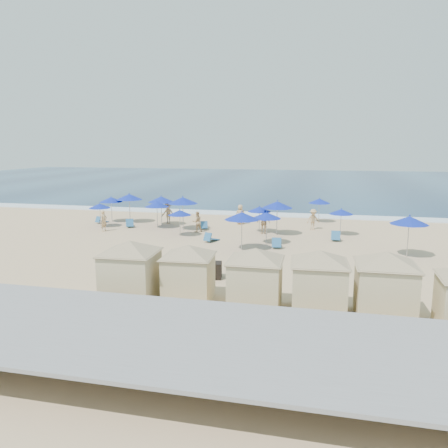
{
  "coord_description": "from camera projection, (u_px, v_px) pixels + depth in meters",
  "views": [
    {
      "loc": [
        5.33,
        -26.61,
        6.7
      ],
      "look_at": [
        -1.55,
        3.0,
        1.22
      ],
      "focal_mm": 35.0,
      "sensor_mm": 36.0,
      "label": 1
    }
  ],
  "objects": [
    {
      "name": "beachgoer_0",
      "position": [
        104.0,
        221.0,
        34.45
      ],
      "size": [
        0.53,
        0.68,
        1.67
      ],
      "primitive_type": "imported",
      "rotation": [
        0.0,
        0.0,
        1.34
      ],
      "color": "tan",
      "rests_on": "ground"
    },
    {
      "name": "umbrella_10",
      "position": [
        341.0,
        212.0,
        32.78
      ],
      "size": [
        1.82,
        1.82,
        2.07
      ],
      "color": "#A5A8AD",
      "rests_on": "ground"
    },
    {
      "name": "beachgoer_3",
      "position": [
        313.0,
        219.0,
        35.15
      ],
      "size": [
        1.24,
        1.06,
        1.67
      ],
      "primitive_type": "imported",
      "rotation": [
        0.0,
        0.0,
        0.5
      ],
      "color": "tan",
      "rests_on": "ground"
    },
    {
      "name": "beach_chair_5",
      "position": [
        336.0,
        237.0,
        31.14
      ],
      "size": [
        0.67,
        1.42,
        0.77
      ],
      "color": "#276092",
      "rests_on": "ground"
    },
    {
      "name": "cabana_2",
      "position": [
        255.0,
        271.0,
        17.91
      ],
      "size": [
        4.53,
        4.53,
        2.84
      ],
      "color": "beige",
      "rests_on": "ground"
    },
    {
      "name": "beach_chair_0",
      "position": [
        101.0,
        221.0,
        38.18
      ],
      "size": [
        0.88,
        1.26,
        0.63
      ],
      "color": "#276092",
      "rests_on": "ground"
    },
    {
      "name": "seawall",
      "position": [
        159.0,
        326.0,
        14.83
      ],
      "size": [
        160.0,
        6.1,
        1.22
      ],
      "color": "gray",
      "rests_on": "ground"
    },
    {
      "name": "trash_bin",
      "position": [
        213.0,
        270.0,
        22.3
      ],
      "size": [
        0.94,
        0.94,
        0.82
      ],
      "primitive_type": "cube",
      "rotation": [
        0.0,
        0.0,
        0.16
      ],
      "color": "black",
      "rests_on": "ground"
    },
    {
      "name": "surf_line",
      "position": [
        268.0,
        214.0,
        42.73
      ],
      "size": [
        160.0,
        2.5,
        0.08
      ],
      "primitive_type": "cube",
      "color": "white",
      "rests_on": "ground"
    },
    {
      "name": "umbrella_7",
      "position": [
        259.0,
        209.0,
        33.84
      ],
      "size": [
        1.85,
        1.85,
        2.1
      ],
      "color": "#A5A8AD",
      "rests_on": "ground"
    },
    {
      "name": "umbrella_1",
      "position": [
        100.0,
        206.0,
        36.08
      ],
      "size": [
        1.8,
        1.8,
        2.05
      ],
      "color": "#A5A8AD",
      "rests_on": "ground"
    },
    {
      "name": "ocean",
      "position": [
        296.0,
        182.0,
        80.6
      ],
      "size": [
        160.0,
        80.0,
        0.06
      ],
      "primitive_type": "cube",
      "color": "#0D264B",
      "rests_on": "ground"
    },
    {
      "name": "cabana_0",
      "position": [
        130.0,
        263.0,
        18.82
      ],
      "size": [
        4.71,
        4.71,
        2.96
      ],
      "color": "beige",
      "rests_on": "ground"
    },
    {
      "name": "umbrella_13",
      "position": [
        161.0,
        199.0,
        36.8
      ],
      "size": [
        2.25,
        2.25,
        2.56
      ],
      "color": "#A5A8AD",
      "rests_on": "ground"
    },
    {
      "name": "cabana_3",
      "position": [
        319.0,
        274.0,
        17.44
      ],
      "size": [
        4.56,
        4.56,
        2.87
      ],
      "color": "beige",
      "rests_on": "ground"
    },
    {
      "name": "umbrella_6",
      "position": [
        242.0,
        216.0,
        27.92
      ],
      "size": [
        2.28,
        2.28,
        2.6
      ],
      "color": "#A5A8AD",
      "rests_on": "ground"
    },
    {
      "name": "umbrella_5",
      "position": [
        183.0,
        200.0,
        34.79
      ],
      "size": [
        2.41,
        2.41,
        2.75
      ],
      "color": "#A5A8AD",
      "rests_on": "ground"
    },
    {
      "name": "umbrella_0",
      "position": [
        111.0,
        200.0,
        38.47
      ],
      "size": [
        2.02,
        2.02,
        2.3
      ],
      "color": "#A5A8AD",
      "rests_on": "ground"
    },
    {
      "name": "cabana_4",
      "position": [
        386.0,
        277.0,
        16.89
      ],
      "size": [
        4.71,
        4.71,
        2.96
      ],
      "color": "beige",
      "rests_on": "ground"
    },
    {
      "name": "umbrella_9",
      "position": [
        319.0,
        201.0,
        38.33
      ],
      "size": [
        1.92,
        1.92,
        2.18
      ],
      "color": "#A5A8AD",
      "rests_on": "ground"
    },
    {
      "name": "beach_chair_3",
      "position": [
        211.0,
        238.0,
        30.77
      ],
      "size": [
        1.0,
        1.39,
        0.7
      ],
      "color": "#276092",
      "rests_on": "ground"
    },
    {
      "name": "beachgoer_1",
      "position": [
        197.0,
        222.0,
        34.19
      ],
      "size": [
        1.0,
        0.96,
        1.62
      ],
      "primitive_type": "imported",
      "rotation": [
        0.0,
        0.0,
        3.77
      ],
      "color": "tan",
      "rests_on": "ground"
    },
    {
      "name": "beachgoer_5",
      "position": [
        168.0,
        213.0,
        37.75
      ],
      "size": [
        1.28,
        0.87,
        1.83
      ],
      "primitive_type": "imported",
      "rotation": [
        0.0,
        0.0,
        6.11
      ],
      "color": "tan",
      "rests_on": "ground"
    },
    {
      "name": "beachgoer_4",
      "position": [
        240.0,
        214.0,
        37.52
      ],
      "size": [
        0.94,
        0.72,
        1.7
      ],
      "primitive_type": "imported",
      "rotation": [
        0.0,
        0.0,
        3.38
      ],
      "color": "tan",
      "rests_on": "ground"
    },
    {
      "name": "umbrella_11",
      "position": [
        409.0,
        220.0,
        26.26
      ],
      "size": [
        2.29,
        2.29,
        2.6
      ],
      "color": "#A5A8AD",
      "rests_on": "ground"
    },
    {
      "name": "umbrella_12",
      "position": [
        277.0,
        205.0,
        32.79
      ],
      "size": [
        2.34,
        2.34,
        2.66
      ],
      "color": "#A5A8AD",
      "rests_on": "ground"
    },
    {
      "name": "beachgoer_2",
      "position": [
        263.0,
        223.0,
        33.55
      ],
      "size": [
        1.01,
        0.47,
        1.68
      ],
      "primitive_type": "imported",
      "rotation": [
        0.0,
        0.0,
        0.06
      ],
      "color": "tan",
      "rests_on": "ground"
    },
    {
      "name": "beach_chair_1",
      "position": [
        130.0,
        224.0,
        36.26
      ],
      "size": [
        1.12,
        1.5,
        0.76
      ],
      "color": "#276092",
      "rests_on": "ground"
    },
    {
      "name": "beach_chair_2",
      "position": [
        204.0,
        226.0,
        35.47
      ],
      "size": [
        0.9,
        1.38,
        0.7
      ],
      "color": "#276092",
      "rests_on": "ground"
    },
    {
      "name": "cabana_1",
      "position": [
        189.0,
        266.0,
        18.86
      ],
      "size": [
        4.36,
        4.36,
        2.74
      ],
      "color": "beige",
      "rests_on": "ground"
    },
    {
      "name": "ground",
      "position": [
        237.0,
        252.0,
        27.88
      ],
      "size": [
        160.0,
        160.0,
        0.0
      ],
      "primitive_type": "plane",
      "color": "tan",
      "rests_on": "ground"
    },
    {
      "name": "umbrella_4",
      "position": [
        157.0,
        204.0,
        35.56
      ],
      "size": [
        2.0,
        2.0,
        2.27
      ],
      "color": "#A5A8AD",
      "rests_on": "ground"
    },
    {
      "name": "beach_chair_4",
      "position": [
        277.0,
        244.0,
        28.93
      ],
      "size": [
        0.73,
        1.42,
        0.75
      ],
      "color": "#276092",
      "rests_on": "ground"
    },
    {
      "name": "umbrella_3",
      "position": [
        180.0,
        213.0,
        32.5
      ],
      "size": [
        1.79,
        1.79,
        2.04
      ],
      "color": "#A5A8AD",
      "rests_on": "ground"
    },
    {
      "name": "umbrella_2",
      "position": [
        129.0,
        197.0,
        38.12
      ],
      "size": [
        2.3,
        2.3,
        2.62
      ],
      "color": "#A5A8AD",
      "rests_on": "ground"
    },
    {
      "name": "umbrella_8",
      "position": [
        267.0,
        215.0,
        29.8
      ],
      "size": [
        2.02,
        2.02,
        2.3
      ],
      "color": "#A5A8AD",
      "rests_on": "ground"
    }
  ]
}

